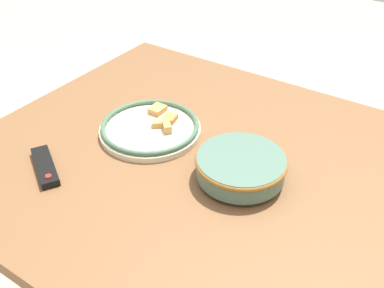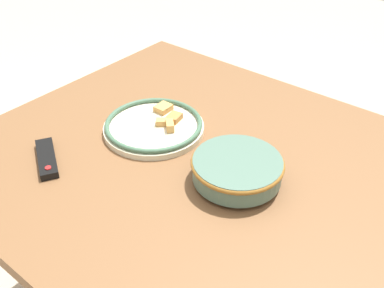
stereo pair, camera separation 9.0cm
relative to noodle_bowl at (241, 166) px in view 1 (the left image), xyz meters
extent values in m
cube|color=brown|center=(0.17, -0.02, -0.06)|extent=(1.18, 1.08, 0.04)
cylinder|color=brown|center=(0.69, -0.48, -0.43)|extent=(0.06, 0.06, 0.69)
cylinder|color=#4C6B5B|center=(0.00, 0.00, -0.03)|extent=(0.10, 0.10, 0.01)
cylinder|color=#4C6B5B|center=(0.00, 0.00, 0.00)|extent=(0.23, 0.23, 0.06)
cylinder|color=#9E4C1E|center=(0.00, 0.00, 0.00)|extent=(0.20, 0.20, 0.05)
torus|color=#936023|center=(0.00, 0.00, 0.02)|extent=(0.24, 0.24, 0.01)
cylinder|color=beige|center=(0.32, -0.04, -0.03)|extent=(0.30, 0.30, 0.02)
torus|color=#42664C|center=(0.32, -0.04, -0.02)|extent=(0.29, 0.29, 0.01)
cube|color=tan|center=(0.31, -0.06, -0.01)|extent=(0.05, 0.04, 0.02)
cube|color=tan|center=(0.36, -0.12, -0.01)|extent=(0.04, 0.05, 0.02)
cube|color=#B2753D|center=(0.29, -0.10, -0.01)|extent=(0.04, 0.05, 0.02)
cube|color=tan|center=(0.27, -0.05, -0.01)|extent=(0.05, 0.05, 0.02)
cube|color=black|center=(0.45, 0.25, -0.03)|extent=(0.17, 0.13, 0.02)
cylinder|color=red|center=(0.40, 0.29, -0.02)|extent=(0.02, 0.02, 0.00)
camera|label=1|loc=(-0.39, 0.81, 0.71)|focal=42.00mm
camera|label=2|loc=(-0.47, 0.76, 0.71)|focal=42.00mm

